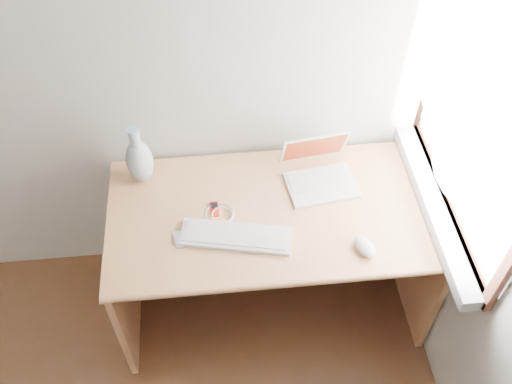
{
  "coord_description": "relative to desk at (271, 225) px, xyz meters",
  "views": [
    {
      "loc": [
        0.8,
        -0.12,
        2.63
      ],
      "look_at": [
        0.95,
        1.35,
        0.9
      ],
      "focal_mm": 40.0,
      "sensor_mm": 36.0,
      "label": 1
    }
  ],
  "objects": [
    {
      "name": "ipod",
      "position": [
        -0.25,
        -0.05,
        0.22
      ],
      "size": [
        0.04,
        0.08,
        0.01
      ],
      "rotation": [
        0.0,
        0.0,
        0.01
      ],
      "color": "#A3110B",
      "rests_on": "desk"
    },
    {
      "name": "mouse",
      "position": [
        0.33,
        -0.32,
        0.24
      ],
      "size": [
        0.1,
        0.13,
        0.04
      ],
      "primitive_type": "ellipsoid",
      "rotation": [
        0.0,
        0.0,
        0.35
      ],
      "color": "white",
      "rests_on": "desk"
    },
    {
      "name": "external_keyboard",
      "position": [
        -0.18,
        -0.21,
        0.23
      ],
      "size": [
        0.46,
        0.23,
        0.02
      ],
      "rotation": [
        0.0,
        0.0,
        -0.21
      ],
      "color": "white",
      "rests_on": "desk"
    },
    {
      "name": "vase",
      "position": [
        -0.56,
        0.15,
        0.34
      ],
      "size": [
        0.12,
        0.12,
        0.3
      ],
      "color": "silver",
      "rests_on": "desk"
    },
    {
      "name": "desk",
      "position": [
        0.0,
        0.0,
        0.0
      ],
      "size": [
        1.41,
        0.71,
        0.75
      ],
      "color": "tan",
      "rests_on": "floor"
    },
    {
      "name": "remote",
      "position": [
        -0.41,
        -0.2,
        0.22
      ],
      "size": [
        0.05,
        0.09,
        0.01
      ],
      "primitive_type": "cube",
      "rotation": [
        0.0,
        0.0,
        0.19
      ],
      "color": "white",
      "rests_on": "desk"
    },
    {
      "name": "cable_coil",
      "position": [
        -0.23,
        -0.08,
        0.22
      ],
      "size": [
        0.15,
        0.15,
        0.01
      ],
      "primitive_type": "torus",
      "rotation": [
        0.0,
        0.0,
        0.24
      ],
      "color": "white",
      "rests_on": "desk"
    },
    {
      "name": "window",
      "position": [
        0.69,
        -0.16,
        0.75
      ],
      "size": [
        0.11,
        0.99,
        1.1
      ],
      "color": "white",
      "rests_on": "right_wall"
    },
    {
      "name": "laptop",
      "position": [
        0.22,
        0.07,
        0.26
      ],
      "size": [
        0.32,
        0.28,
        0.2
      ],
      "rotation": [
        0.0,
        0.0,
        0.13
      ],
      "color": "white",
      "rests_on": "desk"
    }
  ]
}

